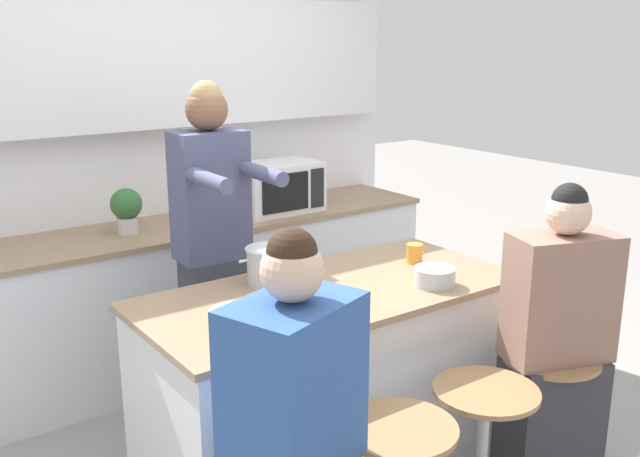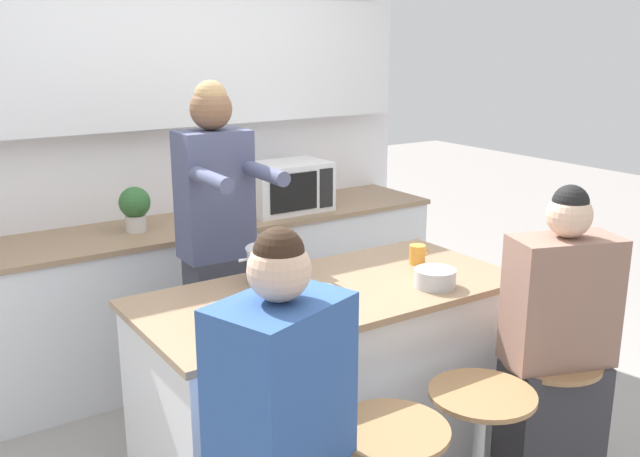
% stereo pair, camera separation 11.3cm
% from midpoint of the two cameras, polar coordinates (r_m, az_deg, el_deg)
% --- Properties ---
extents(wall_back, '(3.50, 0.22, 2.70)m').
position_cam_midpoint_polar(wall_back, '(4.46, -11.58, 9.25)').
color(wall_back, white).
rests_on(wall_back, ground_plane).
extents(back_counter, '(3.25, 0.63, 0.90)m').
position_cam_midpoint_polar(back_counter, '(4.43, -9.35, -5.21)').
color(back_counter, silver).
rests_on(back_counter, ground_plane).
extents(kitchen_island, '(1.66, 0.78, 0.93)m').
position_cam_midpoint_polar(kitchen_island, '(3.24, 1.81, -12.53)').
color(kitchen_island, black).
rests_on(kitchen_island, ground_plane).
extents(bar_stool_rightmost, '(0.41, 0.41, 0.69)m').
position_cam_midpoint_polar(bar_stool_rightmost, '(3.28, 18.63, -14.48)').
color(bar_stool_rightmost, '#997047').
rests_on(bar_stool_rightmost, ground_plane).
extents(person_cooking, '(0.36, 0.58, 1.78)m').
position_cam_midpoint_polar(person_cooking, '(3.58, -7.31, -2.39)').
color(person_cooking, '#383842').
rests_on(person_cooking, ground_plane).
extents(person_seated_near, '(0.48, 0.38, 1.43)m').
position_cam_midpoint_polar(person_seated_near, '(3.16, 19.27, -10.69)').
color(person_seated_near, '#333338').
rests_on(person_seated_near, ground_plane).
extents(cooking_pot, '(0.31, 0.22, 0.16)m').
position_cam_midpoint_polar(cooking_pot, '(3.11, -2.93, -2.92)').
color(cooking_pot, '#B7BABC').
rests_on(cooking_pot, kitchen_island).
extents(fruit_bowl, '(0.18, 0.18, 0.08)m').
position_cam_midpoint_polar(fruit_bowl, '(3.12, 10.21, -3.93)').
color(fruit_bowl, '#B7BABC').
rests_on(fruit_bowl, kitchen_island).
extents(mixing_bowl_steel, '(0.18, 0.18, 0.06)m').
position_cam_midpoint_polar(mixing_bowl_steel, '(2.71, -6.05, -6.93)').
color(mixing_bowl_steel, silver).
rests_on(mixing_bowl_steel, kitchen_island).
extents(coffee_cup_near, '(0.11, 0.08, 0.09)m').
position_cam_midpoint_polar(coffee_cup_near, '(3.41, 8.75, -2.07)').
color(coffee_cup_near, orange).
rests_on(coffee_cup_near, kitchen_island).
extents(coffee_cup_far, '(0.10, 0.07, 0.09)m').
position_cam_midpoint_polar(coffee_cup_far, '(2.83, 1.57, -5.50)').
color(coffee_cup_far, '#4C7099').
rests_on(coffee_cup_far, kitchen_island).
extents(microwave, '(0.53, 0.35, 0.31)m').
position_cam_midpoint_polar(microwave, '(4.52, -2.02, 3.36)').
color(microwave, white).
rests_on(microwave, back_counter).
extents(potted_plant, '(0.18, 0.18, 0.26)m').
position_cam_midpoint_polar(potted_plant, '(4.15, -13.84, 1.74)').
color(potted_plant, beige).
rests_on(potted_plant, back_counter).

